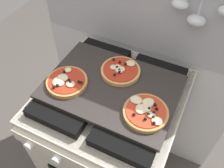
# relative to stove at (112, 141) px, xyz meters

# --- Properties ---
(kitchen_backsplash) EXTENTS (1.10, 0.09, 1.55)m
(kitchen_backsplash) POSITION_rel_stove_xyz_m (0.00, 0.34, 0.34)
(kitchen_backsplash) COLOR silver
(kitchen_backsplash) RESTS_ON ground_plane
(stove) EXTENTS (0.60, 0.64, 0.90)m
(stove) POSITION_rel_stove_xyz_m (0.00, 0.00, 0.00)
(stove) COLOR beige
(stove) RESTS_ON ground_plane
(baking_tray) EXTENTS (0.54, 0.38, 0.02)m
(baking_tray) POSITION_rel_stove_xyz_m (0.00, 0.00, 0.46)
(baking_tray) COLOR #2D2826
(baking_tray) RESTS_ON stove
(pizza_left) EXTENTS (0.17, 0.17, 0.03)m
(pizza_left) POSITION_rel_stove_xyz_m (-0.17, -0.07, 0.48)
(pizza_left) COLOR #C18947
(pizza_left) RESTS_ON baking_tray
(pizza_right) EXTENTS (0.17, 0.17, 0.03)m
(pizza_right) POSITION_rel_stove_xyz_m (0.17, -0.07, 0.48)
(pizza_right) COLOR #C18947
(pizza_right) RESTS_ON baking_tray
(pizza_center) EXTENTS (0.17, 0.17, 0.03)m
(pizza_center) POSITION_rel_stove_xyz_m (-0.00, 0.09, 0.48)
(pizza_center) COLOR tan
(pizza_center) RESTS_ON baking_tray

